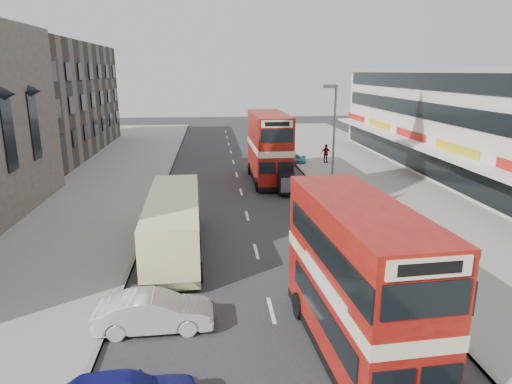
# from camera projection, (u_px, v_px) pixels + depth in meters

# --- Properties ---
(ground) EXTENTS (160.00, 160.00, 0.00)m
(ground) POSITION_uv_depth(u_px,v_px,m) (279.00, 340.00, 15.71)
(ground) COLOR #28282B
(ground) RESTS_ON ground
(road_surface) EXTENTS (12.00, 90.00, 0.01)m
(road_surface) POSITION_uv_depth(u_px,v_px,m) (241.00, 192.00, 34.94)
(road_surface) COLOR #28282B
(road_surface) RESTS_ON ground
(pavement_right) EXTENTS (12.00, 90.00, 0.15)m
(pavement_right) POSITION_uv_depth(u_px,v_px,m) (391.00, 187.00, 36.06)
(pavement_right) COLOR gray
(pavement_right) RESTS_ON ground
(pavement_left) EXTENTS (12.00, 90.00, 0.15)m
(pavement_left) POSITION_uv_depth(u_px,v_px,m) (81.00, 195.00, 33.79)
(pavement_left) COLOR gray
(pavement_left) RESTS_ON ground
(kerb_left) EXTENTS (0.20, 90.00, 0.16)m
(kerb_left) POSITION_uv_depth(u_px,v_px,m) (161.00, 193.00, 34.35)
(kerb_left) COLOR gray
(kerb_left) RESTS_ON ground
(kerb_right) EXTENTS (0.20, 90.00, 0.16)m
(kerb_right) POSITION_uv_depth(u_px,v_px,m) (319.00, 189.00, 35.50)
(kerb_right) COLOR gray
(kerb_right) RESTS_ON ground
(brick_terrace) EXTENTS (14.00, 28.00, 12.00)m
(brick_terrace) POSITION_uv_depth(u_px,v_px,m) (25.00, 100.00, 48.63)
(brick_terrace) COLOR #66594C
(brick_terrace) RESTS_ON ground
(commercial_row) EXTENTS (9.90, 46.20, 9.30)m
(commercial_row) POSITION_uv_depth(u_px,v_px,m) (479.00, 125.00, 37.54)
(commercial_row) COLOR beige
(commercial_row) RESTS_ON ground
(street_lamp) EXTENTS (1.00, 0.20, 8.12)m
(street_lamp) POSITION_uv_depth(u_px,v_px,m) (333.00, 132.00, 32.40)
(street_lamp) COLOR slate
(street_lamp) RESTS_ON ground
(bus_main) EXTENTS (3.06, 9.10, 4.98)m
(bus_main) POSITION_uv_depth(u_px,v_px,m) (358.00, 281.00, 14.25)
(bus_main) COLOR black
(bus_main) RESTS_ON ground
(bus_second) EXTENTS (2.84, 9.99, 5.50)m
(bus_second) POSITION_uv_depth(u_px,v_px,m) (269.00, 147.00, 37.61)
(bus_second) COLOR black
(bus_second) RESTS_ON ground
(coach) EXTENTS (2.95, 10.20, 2.68)m
(coach) POSITION_uv_depth(u_px,v_px,m) (174.00, 222.00, 23.13)
(coach) COLOR black
(coach) RESTS_ON ground
(car_left_front) EXTENTS (4.21, 1.57, 1.38)m
(car_left_front) POSITION_uv_depth(u_px,v_px,m) (154.00, 312.00, 16.19)
(car_left_front) COLOR silver
(car_left_front) RESTS_ON ground
(car_right_a) EXTENTS (4.83, 2.22, 1.37)m
(car_right_a) POSITION_uv_depth(u_px,v_px,m) (332.00, 205.00, 29.06)
(car_right_a) COLOR #A9102D
(car_right_a) RESTS_ON ground
(car_right_b) EXTENTS (4.04, 2.12, 1.09)m
(car_right_b) POSITION_uv_depth(u_px,v_px,m) (304.00, 186.00, 34.65)
(car_right_b) COLOR #B78112
(car_right_b) RESTS_ON ground
(car_right_c) EXTENTS (3.53, 1.65, 1.17)m
(car_right_c) POSITION_uv_depth(u_px,v_px,m) (289.00, 159.00, 45.09)
(car_right_c) COLOR #558EAA
(car_right_c) RESTS_ON ground
(pedestrian_near) EXTENTS (0.81, 0.68, 1.86)m
(pedestrian_near) POSITION_uv_depth(u_px,v_px,m) (356.00, 193.00, 30.39)
(pedestrian_near) COLOR gray
(pedestrian_near) RESTS_ON pavement_right
(pedestrian_far) EXTENTS (1.15, 0.67, 1.84)m
(pedestrian_far) POSITION_uv_depth(u_px,v_px,m) (326.00, 154.00, 45.18)
(pedestrian_far) COLOR gray
(pedestrian_far) RESTS_ON pavement_right
(cyclist) EXTENTS (0.62, 1.71, 1.96)m
(cyclist) POSITION_uv_depth(u_px,v_px,m) (292.00, 176.00, 37.47)
(cyclist) COLOR gray
(cyclist) RESTS_ON ground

